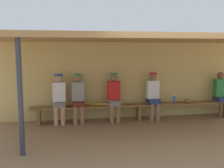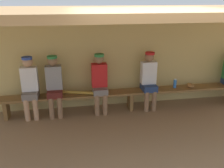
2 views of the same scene
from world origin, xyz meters
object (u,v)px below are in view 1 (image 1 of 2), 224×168
Objects in this scene: player_leftmost at (59,96)px; baseball_bat at (97,104)px; baseball_glove_dark_brown at (187,101)px; player_near_post at (114,95)px; support_post at (20,98)px; player_in_white at (221,92)px; water_bottle_orange at (175,99)px; player_rightmost at (153,94)px; bench at (139,106)px; player_with_sunglasses at (78,96)px.

player_leftmost reaches higher than baseball_bat.
baseball_glove_dark_brown is at bearing -0.29° from player_leftmost.
player_near_post is (1.49, 0.00, 0.00)m from player_leftmost.
support_post is 9.17× the size of baseball_glove_dark_brown.
player_in_white is 3.25m from player_near_post.
player_in_white is 1.46m from water_bottle_orange.
player_in_white is at bearing 21.42° from support_post.
player_near_post reaches higher than water_bottle_orange.
bench is at bearing -179.52° from player_rightmost.
baseball_glove_dark_brown is at bearing 16.95° from baseball_bat.
player_leftmost is 1.49m from player_near_post.
baseball_glove_dark_brown is (3.67, -0.02, -0.24)m from player_leftmost.
water_bottle_orange is (1.09, 0.02, 0.18)m from bench.
water_bottle_orange is (3.91, 2.12, -0.53)m from support_post.
baseball_glove_dark_brown is at bearing -0.48° from player_near_post.
player_with_sunglasses is (1.13, 2.10, -0.35)m from support_post.
support_post is 2.74m from baseball_bat.
water_bottle_orange is at bearing 0.32° from player_leftmost.
player_near_post reaches higher than bench.
baseball_bat is (1.65, 2.10, -0.61)m from support_post.
support_post is 4.48m from water_bottle_orange.
baseball_bat reaches higher than bench.
player_rightmost is at bearing 0.48° from bench.
player_near_post is at bearing 179.71° from bench.
water_bottle_orange is 2.27m from baseball_bat.
player_in_white is at bearing -0.01° from player_rightmost.
player_in_white is 0.99× the size of player_near_post.
player_with_sunglasses is (-1.70, 0.00, 0.36)m from bench.
player_in_white is 0.99× the size of player_rightmost.
baseball_bat is (-1.61, -0.00, -0.25)m from player_rightmost.
player_leftmost reaches higher than baseball_glove_dark_brown.
baseball_glove_dark_brown is at bearing -1.01° from player_rightmost.
player_leftmost is 5.60× the size of baseball_glove_dark_brown.
water_bottle_orange is at bearing 17.83° from baseball_bat.
player_near_post reaches higher than baseball_bat.
water_bottle_orange is (2.78, 0.02, -0.18)m from player_with_sunglasses.
player_with_sunglasses reaches higher than water_bottle_orange.
player_with_sunglasses is 1.58× the size of baseball_bat.
support_post is at bearing -106.49° from player_leftmost.
bench is 2.56m from player_in_white.
water_bottle_orange is (-1.45, 0.02, -0.16)m from player_in_white.
player_in_white is at bearing 17.32° from baseball_bat.
baseball_glove_dark_brown is at bearing -0.33° from player_with_sunglasses.
baseball_bat is (-1.18, -0.00, 0.11)m from bench.
player_with_sunglasses is at bearing 61.77° from support_post.
player_in_white is at bearing -0.01° from player_leftmost.
player_near_post reaches higher than player_in_white.
player_with_sunglasses is (-2.13, 0.00, 0.00)m from player_rightmost.
player_leftmost is 1.00× the size of player_with_sunglasses.
baseball_glove_dark_brown is (3.16, -0.02, -0.24)m from player_with_sunglasses.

